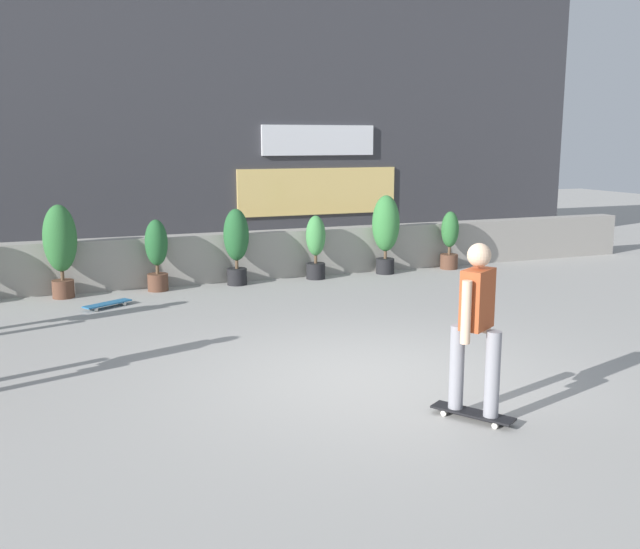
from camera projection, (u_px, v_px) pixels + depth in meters
ground_plane at (369, 376)px, 8.06m from camera, size 48.00×48.00×0.00m
planter_wall at (233, 257)px, 13.46m from camera, size 18.00×0.40×0.90m
building_backdrop at (186, 112)px, 16.60m from camera, size 20.00×2.08×6.50m
potted_plant_1 at (60, 244)px, 11.87m from camera, size 0.55×0.55×1.57m
potted_plant_2 at (157, 252)px, 12.48m from camera, size 0.39×0.39×1.26m
potted_plant_3 at (236, 242)px, 12.97m from camera, size 0.46×0.46×1.39m
potted_plant_4 at (316, 245)px, 13.55m from camera, size 0.37×0.37×1.21m
potted_plant_5 at (386, 228)px, 14.04m from camera, size 0.54×0.54×1.55m
potted_plant_6 at (450, 239)px, 14.62m from camera, size 0.36×0.36×1.18m
skater_mid_plaza at (476, 324)px, 6.63m from camera, size 0.60×0.78×1.70m
skateboard_near_camera at (107, 304)px, 11.31m from camera, size 0.79×0.57×0.08m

